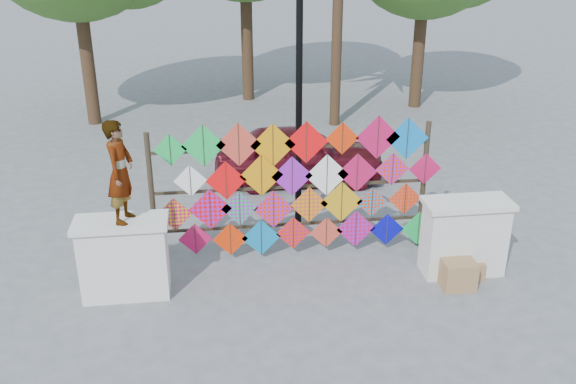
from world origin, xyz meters
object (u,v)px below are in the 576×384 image
object	(u,v)px
vendor_woman	(120,172)
sedan	(299,154)
kite_rack	(297,188)
lamppost	(299,84)

from	to	relation	value
vendor_woman	sedan	bearing A→B (deg)	-21.87
kite_rack	sedan	size ratio (longest dim) A/B	1.33
vendor_woman	sedan	world-z (taller)	vendor_woman
vendor_woman	lamppost	bearing A→B (deg)	-37.44
kite_rack	vendor_woman	world-z (taller)	vendor_woman
vendor_woman	sedan	distance (m)	5.51
kite_rack	lamppost	xyz separation A→B (m)	(0.21, 1.27, 1.44)
kite_rack	lamppost	distance (m)	1.93
sedan	lamppost	bearing A→B (deg)	173.53
sedan	lamppost	distance (m)	2.91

